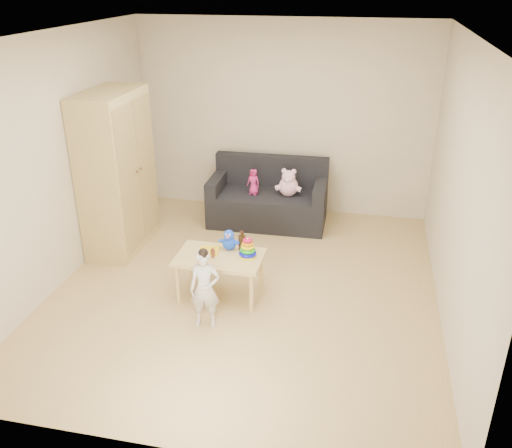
% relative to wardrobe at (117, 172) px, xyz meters
% --- Properties ---
extents(room, '(4.50, 4.50, 4.50)m').
position_rel_wardrobe_xyz_m(room, '(1.72, -0.68, 0.35)').
color(room, tan).
rests_on(room, ground).
extents(wardrobe, '(0.53, 1.06, 1.91)m').
position_rel_wardrobe_xyz_m(wardrobe, '(0.00, 0.00, 0.00)').
color(wardrobe, tan).
rests_on(wardrobe, ground).
extents(sofa, '(1.56, 0.80, 0.43)m').
position_rel_wardrobe_xyz_m(sofa, '(1.63, 1.02, -0.74)').
color(sofa, black).
rests_on(sofa, ground).
extents(play_table, '(0.89, 0.57, 0.47)m').
position_rel_wardrobe_xyz_m(play_table, '(1.49, -0.88, -0.72)').
color(play_table, '#DCBC78').
rests_on(play_table, ground).
extents(storage_bin, '(0.43, 0.36, 0.11)m').
position_rel_wardrobe_xyz_m(storage_bin, '(1.42, -0.27, -0.90)').
color(storage_bin, '#698B65').
rests_on(storage_bin, ground).
extents(toddler, '(0.31, 0.23, 0.78)m').
position_rel_wardrobe_xyz_m(toddler, '(1.49, -1.42, -0.56)').
color(toddler, beige).
rests_on(toddler, ground).
extents(pink_bear, '(0.29, 0.25, 0.31)m').
position_rel_wardrobe_xyz_m(pink_bear, '(1.91, 0.99, -0.37)').
color(pink_bear, '#FCBAD6').
rests_on(pink_bear, sofa).
extents(doll, '(0.20, 0.16, 0.34)m').
position_rel_wardrobe_xyz_m(doll, '(1.45, 0.93, -0.35)').
color(doll, '#C92577').
rests_on(doll, sofa).
extents(ring_stacker, '(0.18, 0.18, 0.21)m').
position_rel_wardrobe_xyz_m(ring_stacker, '(1.77, -0.83, -0.41)').
color(ring_stacker, '#F3FF0D').
rests_on(ring_stacker, play_table).
extents(brown_bottle, '(0.07, 0.07, 0.21)m').
position_rel_wardrobe_xyz_m(brown_bottle, '(1.68, -0.69, -0.40)').
color(brown_bottle, black).
rests_on(brown_bottle, play_table).
extents(blue_plush, '(0.22, 0.20, 0.23)m').
position_rel_wardrobe_xyz_m(blue_plush, '(1.55, -0.71, -0.38)').
color(blue_plush, '#1C4FFE').
rests_on(blue_plush, play_table).
extents(wooden_figure, '(0.05, 0.04, 0.12)m').
position_rel_wardrobe_xyz_m(wooden_figure, '(1.43, -0.93, -0.43)').
color(wooden_figure, brown).
rests_on(wooden_figure, play_table).
extents(yellow_book, '(0.23, 0.23, 0.02)m').
position_rel_wardrobe_xyz_m(yellow_book, '(1.36, -0.80, -0.48)').
color(yellow_book, yellow).
rests_on(yellow_book, play_table).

